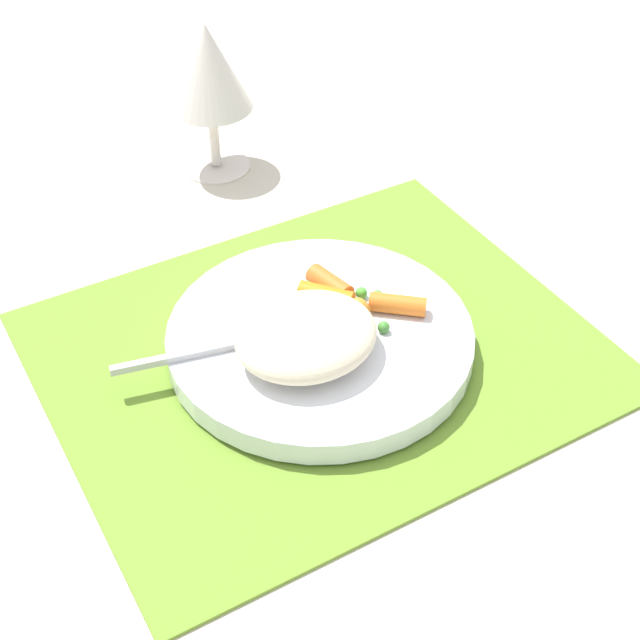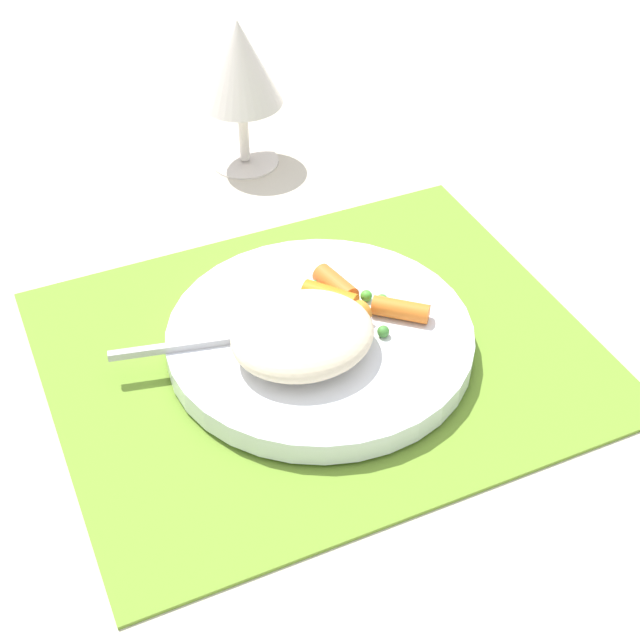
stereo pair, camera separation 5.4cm
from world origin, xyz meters
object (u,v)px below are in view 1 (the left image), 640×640
Objects in this scene: rice_mound at (306,336)px; carrot_portion at (347,303)px; fork at (272,337)px; wine_glass at (209,71)px; plate at (320,339)px.

carrot_portion is at bearing 27.66° from rice_mound.
carrot_portion reaches higher than fork.
fork is at bearing -179.56° from carrot_portion.
rice_mound is 0.06m from carrot_portion.
fork is at bearing -106.72° from wine_glass.
carrot_portion is 0.47× the size of fork.
wine_glass is (0.09, 0.29, 0.08)m from fork.
plate is 1.58× the size of wine_glass.
wine_glass reaches higher than carrot_portion.
carrot_portion is (0.05, 0.03, -0.01)m from rice_mound.
fork is 0.31m from wine_glass.
rice_mound is 0.03m from fork.
wine_glass reaches higher than plate.
wine_glass is at bearing 73.28° from fork.
rice_mound is 0.54× the size of fork.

